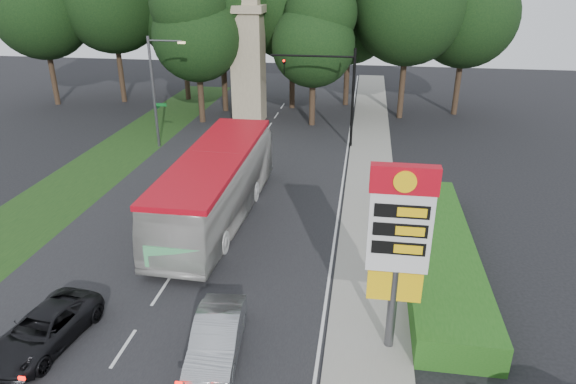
# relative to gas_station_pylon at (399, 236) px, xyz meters

# --- Properties ---
(ground) EXTENTS (120.00, 120.00, 0.00)m
(ground) POSITION_rel_gas_station_pylon_xyz_m (-9.20, -1.99, -4.45)
(ground) COLOR black
(ground) RESTS_ON ground
(road_surface) EXTENTS (14.00, 80.00, 0.02)m
(road_surface) POSITION_rel_gas_station_pylon_xyz_m (-9.20, 10.01, -4.44)
(road_surface) COLOR black
(road_surface) RESTS_ON ground
(sidewalk_right) EXTENTS (3.00, 80.00, 0.12)m
(sidewalk_right) POSITION_rel_gas_station_pylon_xyz_m (-0.70, 10.01, -4.39)
(sidewalk_right) COLOR gray
(sidewalk_right) RESTS_ON ground
(grass_verge_left) EXTENTS (5.00, 50.00, 0.02)m
(grass_verge_left) POSITION_rel_gas_station_pylon_xyz_m (-18.70, 16.01, -4.44)
(grass_verge_left) COLOR #193814
(grass_verge_left) RESTS_ON ground
(hedge) EXTENTS (3.00, 14.00, 1.20)m
(hedge) POSITION_rel_gas_station_pylon_xyz_m (2.30, 6.01, -3.85)
(hedge) COLOR #1F5216
(hedge) RESTS_ON ground
(gas_station_pylon) EXTENTS (2.10, 0.45, 6.85)m
(gas_station_pylon) POSITION_rel_gas_station_pylon_xyz_m (0.00, 0.00, 0.00)
(gas_station_pylon) COLOR #59595E
(gas_station_pylon) RESTS_ON ground
(traffic_signal_mast) EXTENTS (6.10, 0.35, 7.20)m
(traffic_signal_mast) POSITION_rel_gas_station_pylon_xyz_m (-3.52, 22.00, 0.22)
(traffic_signal_mast) COLOR black
(traffic_signal_mast) RESTS_ON ground
(streetlight_signs) EXTENTS (2.75, 0.98, 8.00)m
(streetlight_signs) POSITION_rel_gas_station_pylon_xyz_m (-16.19, 20.01, -0.01)
(streetlight_signs) COLOR #59595E
(streetlight_signs) RESTS_ON ground
(monument) EXTENTS (3.00, 3.00, 10.05)m
(monument) POSITION_rel_gas_station_pylon_xyz_m (-11.20, 28.01, 0.66)
(monument) COLOR gray
(monument) RESTS_ON ground
(tree_monument_left) EXTENTS (7.28, 7.28, 14.30)m
(tree_monument_left) POSITION_rel_gas_station_pylon_xyz_m (-15.20, 27.01, 4.23)
(tree_monument_left) COLOR #2D2116
(tree_monument_left) RESTS_ON ground
(tree_monument_right) EXTENTS (6.72, 6.72, 13.20)m
(tree_monument_right) POSITION_rel_gas_station_pylon_xyz_m (-5.70, 27.51, 3.56)
(tree_monument_right) COLOR #2D2116
(tree_monument_right) RESTS_ON ground
(transit_bus) EXTENTS (3.52, 13.21, 3.65)m
(transit_bus) POSITION_rel_gas_station_pylon_xyz_m (-8.70, 8.97, -2.62)
(transit_bus) COLOR beige
(transit_bus) RESTS_ON ground
(sedan_silver) EXTENTS (1.98, 4.55, 1.46)m
(sedan_silver) POSITION_rel_gas_station_pylon_xyz_m (-5.83, -1.31, -3.72)
(sedan_silver) COLOR #939699
(sedan_silver) RESTS_ON ground
(suv_charcoal) EXTENTS (2.69, 4.79, 1.26)m
(suv_charcoal) POSITION_rel_gas_station_pylon_xyz_m (-12.00, -1.65, -3.82)
(suv_charcoal) COLOR black
(suv_charcoal) RESTS_ON ground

